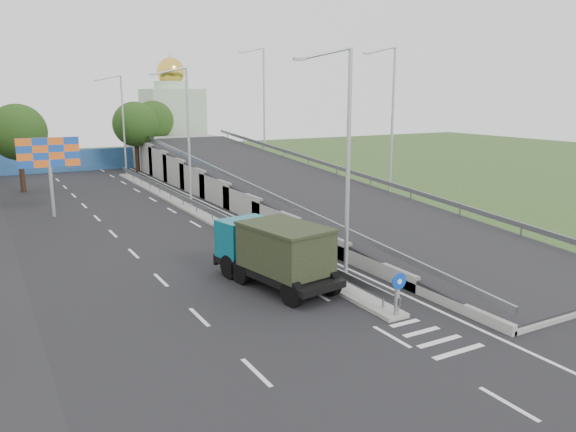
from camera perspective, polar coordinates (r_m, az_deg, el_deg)
ground at (r=20.61m, az=14.93°, el=-12.18°), size 160.00×160.00×0.00m
road_surface at (r=35.84m, az=-11.55°, el=-1.49°), size 26.00×90.00×0.04m
median at (r=40.45m, az=-9.25°, el=0.32°), size 1.00×44.00×0.20m
overpass_ramp at (r=43.22m, az=0.07°, el=3.47°), size 10.00×50.00×3.50m
median_guardrail at (r=40.32m, az=-9.28°, el=1.22°), size 0.09×44.00×0.71m
sign_bollard at (r=21.71m, az=11.07°, el=-7.77°), size 0.64×0.23×1.67m
lamp_post_near at (r=23.65m, az=5.77°, el=5.96°), size 2.74×0.18×10.08m
lamp_post_mid at (r=41.60m, az=-10.33°, el=8.55°), size 2.74×0.18×10.08m
lamp_post_far at (r=60.84m, az=-16.57°, el=9.38°), size 2.74×0.18×10.08m
blue_wall at (r=66.33m, az=-20.96°, el=5.28°), size 30.00×0.50×2.40m
church at (r=76.96m, az=-11.64°, el=9.77°), size 7.00×7.00×13.80m
billboard at (r=41.72m, az=-23.13°, el=5.54°), size 4.00×0.24×5.50m
tree_left_mid at (r=53.48m, az=-25.75°, el=7.66°), size 4.80×4.80×7.60m
tree_median_far at (r=63.25m, az=-15.26°, el=8.98°), size 4.80×4.80×7.60m
tree_ramp_far at (r=71.03m, az=-13.50°, el=9.39°), size 4.80×4.80×7.60m
dump_truck at (r=24.91m, az=-1.47°, el=-3.51°), size 3.47×6.90×2.91m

